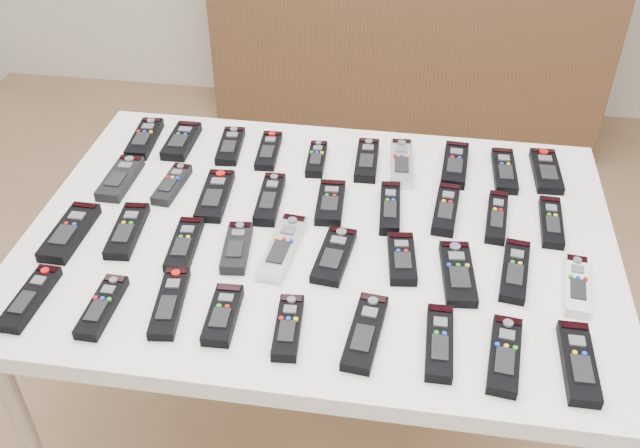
# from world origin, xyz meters

# --- Properties ---
(ground) EXTENTS (4.00, 4.00, 0.00)m
(ground) POSITION_xyz_m (0.00, 0.00, 0.00)
(ground) COLOR brown
(ground) RESTS_ON ground
(table) EXTENTS (1.25, 0.88, 0.78)m
(table) POSITION_xyz_m (0.04, -0.09, 0.72)
(table) COLOR white
(table) RESTS_ON ground
(sideboard) EXTENTS (1.77, 0.53, 0.87)m
(sideboard) POSITION_xyz_m (0.14, 1.78, 0.44)
(sideboard) COLOR #553522
(sideboard) RESTS_ON ground
(remote_0) EXTENTS (0.07, 0.18, 0.02)m
(remote_0) POSITION_xyz_m (-0.46, 0.21, 0.79)
(remote_0) COLOR black
(remote_0) RESTS_ON table
(remote_1) EXTENTS (0.06, 0.16, 0.02)m
(remote_1) POSITION_xyz_m (-0.36, 0.21, 0.79)
(remote_1) COLOR black
(remote_1) RESTS_ON table
(remote_2) EXTENTS (0.07, 0.16, 0.02)m
(remote_2) POSITION_xyz_m (-0.24, 0.21, 0.79)
(remote_2) COLOR black
(remote_2) RESTS_ON table
(remote_3) EXTENTS (0.06, 0.16, 0.02)m
(remote_3) POSITION_xyz_m (-0.14, 0.20, 0.79)
(remote_3) COLOR black
(remote_3) RESTS_ON table
(remote_4) EXTENTS (0.05, 0.14, 0.02)m
(remote_4) POSITION_xyz_m (-0.01, 0.18, 0.79)
(remote_4) COLOR black
(remote_4) RESTS_ON table
(remote_5) EXTENTS (0.06, 0.17, 0.02)m
(remote_5) POSITION_xyz_m (0.11, 0.19, 0.79)
(remote_5) COLOR black
(remote_5) RESTS_ON table
(remote_6) EXTENTS (0.07, 0.19, 0.02)m
(remote_6) POSITION_xyz_m (0.19, 0.19, 0.79)
(remote_6) COLOR #B7B7BC
(remote_6) RESTS_ON table
(remote_7) EXTENTS (0.07, 0.18, 0.02)m
(remote_7) POSITION_xyz_m (0.32, 0.20, 0.79)
(remote_7) COLOR black
(remote_7) RESTS_ON table
(remote_8) EXTENTS (0.06, 0.17, 0.02)m
(remote_8) POSITION_xyz_m (0.44, 0.20, 0.79)
(remote_8) COLOR black
(remote_8) RESTS_ON table
(remote_9) EXTENTS (0.07, 0.17, 0.02)m
(remote_9) POSITION_xyz_m (0.54, 0.21, 0.79)
(remote_9) COLOR black
(remote_9) RESTS_ON table
(remote_10) EXTENTS (0.06, 0.17, 0.02)m
(remote_10) POSITION_xyz_m (-0.45, 0.02, 0.79)
(remote_10) COLOR black
(remote_10) RESTS_ON table
(remote_11) EXTENTS (0.05, 0.15, 0.02)m
(remote_11) POSITION_xyz_m (-0.33, 0.02, 0.79)
(remote_11) COLOR black
(remote_11) RESTS_ON table
(remote_12) EXTENTS (0.07, 0.19, 0.02)m
(remote_12) POSITION_xyz_m (-0.22, -0.01, 0.79)
(remote_12) COLOR black
(remote_12) RESTS_ON table
(remote_13) EXTENTS (0.06, 0.18, 0.02)m
(remote_13) POSITION_xyz_m (-0.09, -0.00, 0.79)
(remote_13) COLOR black
(remote_13) RESTS_ON table
(remote_14) EXTENTS (0.07, 0.15, 0.02)m
(remote_14) POSITION_xyz_m (0.05, 0.01, 0.79)
(remote_14) COLOR black
(remote_14) RESTS_ON table
(remote_15) EXTENTS (0.05, 0.18, 0.02)m
(remote_15) POSITION_xyz_m (0.18, 0.00, 0.79)
(remote_15) COLOR black
(remote_15) RESTS_ON table
(remote_16) EXTENTS (0.06, 0.17, 0.02)m
(remote_16) POSITION_xyz_m (0.30, 0.02, 0.79)
(remote_16) COLOR black
(remote_16) RESTS_ON table
(remote_17) EXTENTS (0.06, 0.18, 0.02)m
(remote_17) POSITION_xyz_m (0.41, 0.01, 0.79)
(remote_17) COLOR black
(remote_17) RESTS_ON table
(remote_18) EXTENTS (0.05, 0.17, 0.02)m
(remote_18) POSITION_xyz_m (0.53, 0.01, 0.79)
(remote_18) COLOR black
(remote_18) RESTS_ON table
(remote_19) EXTENTS (0.06, 0.19, 0.02)m
(remote_19) POSITION_xyz_m (-0.49, -0.19, 0.79)
(remote_19) COLOR black
(remote_19) RESTS_ON table
(remote_20) EXTENTS (0.07, 0.18, 0.02)m
(remote_20) POSITION_xyz_m (-0.37, -0.16, 0.79)
(remote_20) COLOR black
(remote_20) RESTS_ON table
(remote_21) EXTENTS (0.06, 0.17, 0.02)m
(remote_21) POSITION_xyz_m (-0.23, -0.19, 0.79)
(remote_21) COLOR black
(remote_21) RESTS_ON table
(remote_22) EXTENTS (0.07, 0.15, 0.02)m
(remote_22) POSITION_xyz_m (-0.12, -0.18, 0.79)
(remote_22) COLOR black
(remote_22) RESTS_ON table
(remote_23) EXTENTS (0.07, 0.21, 0.02)m
(remote_23) POSITION_xyz_m (-0.03, -0.16, 0.79)
(remote_23) COLOR #B7B7BC
(remote_23) RESTS_ON table
(remote_24) EXTENTS (0.08, 0.17, 0.02)m
(remote_24) POSITION_xyz_m (0.08, -0.17, 0.79)
(remote_24) COLOR black
(remote_24) RESTS_ON table
(remote_25) EXTENTS (0.07, 0.15, 0.02)m
(remote_25) POSITION_xyz_m (0.22, -0.16, 0.79)
(remote_25) COLOR black
(remote_25) RESTS_ON table
(remote_26) EXTENTS (0.08, 0.18, 0.02)m
(remote_26) POSITION_xyz_m (0.33, -0.19, 0.79)
(remote_26) COLOR black
(remote_26) RESTS_ON table
(remote_27) EXTENTS (0.07, 0.18, 0.02)m
(remote_27) POSITION_xyz_m (0.44, -0.16, 0.79)
(remote_27) COLOR black
(remote_27) RESTS_ON table
(remote_28) EXTENTS (0.06, 0.17, 0.02)m
(remote_28) POSITION_xyz_m (0.56, -0.19, 0.79)
(remote_28) COLOR silver
(remote_28) RESTS_ON table
(remote_29) EXTENTS (0.05, 0.17, 0.02)m
(remote_29) POSITION_xyz_m (-0.48, -0.39, 0.79)
(remote_29) COLOR black
(remote_29) RESTS_ON table
(remote_30) EXTENTS (0.05, 0.16, 0.02)m
(remote_30) POSITION_xyz_m (-0.33, -0.39, 0.79)
(remote_30) COLOR black
(remote_30) RESTS_ON table
(remote_31) EXTENTS (0.07, 0.19, 0.02)m
(remote_31) POSITION_xyz_m (-0.21, -0.36, 0.79)
(remote_31) COLOR black
(remote_31) RESTS_ON table
(remote_32) EXTENTS (0.06, 0.15, 0.02)m
(remote_32) POSITION_xyz_m (-0.10, -0.37, 0.79)
(remote_32) COLOR black
(remote_32) RESTS_ON table
(remote_33) EXTENTS (0.06, 0.15, 0.02)m
(remote_33) POSITION_xyz_m (0.02, -0.39, 0.79)
(remote_33) COLOR black
(remote_33) RESTS_ON table
(remote_34) EXTENTS (0.07, 0.19, 0.02)m
(remote_34) POSITION_xyz_m (0.16, -0.38, 0.79)
(remote_34) COLOR black
(remote_34) RESTS_ON table
(remote_35) EXTENTS (0.05, 0.17, 0.02)m
(remote_35) POSITION_xyz_m (0.30, -0.38, 0.79)
(remote_35) COLOR black
(remote_35) RESTS_ON table
(remote_36) EXTENTS (0.07, 0.18, 0.02)m
(remote_36) POSITION_xyz_m (0.41, -0.39, 0.79)
(remote_36) COLOR black
(remote_36) RESTS_ON table
(remote_37) EXTENTS (0.05, 0.18, 0.02)m
(remote_37) POSITION_xyz_m (0.53, -0.39, 0.79)
(remote_37) COLOR black
(remote_37) RESTS_ON table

